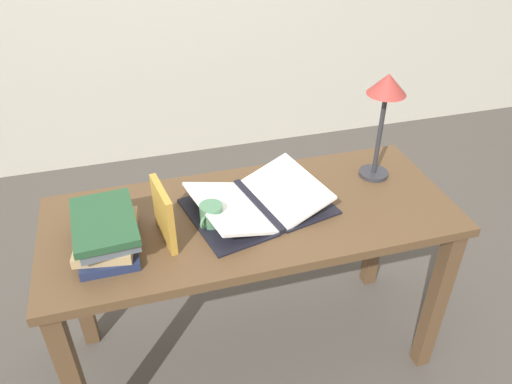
{
  "coord_description": "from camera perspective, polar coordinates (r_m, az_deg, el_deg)",
  "views": [
    {
      "loc": [
        -0.37,
        -1.37,
        1.84
      ],
      "look_at": [
        0.02,
        0.01,
        0.84
      ],
      "focal_mm": 35.0,
      "sensor_mm": 36.0,
      "label": 1
    }
  ],
  "objects": [
    {
      "name": "coffee_mug",
      "position": [
        1.71,
        -5.15,
        -2.68
      ],
      "size": [
        0.09,
        0.09,
        0.08
      ],
      "rotation": [
        0.0,
        0.0,
        3.96
      ],
      "color": "#4C7F5B",
      "rests_on": "reading_desk"
    },
    {
      "name": "book_stack_tall",
      "position": [
        1.67,
        -16.76,
        -4.44
      ],
      "size": [
        0.22,
        0.3,
        0.12
      ],
      "color": "#1E284C",
      "rests_on": "reading_desk"
    },
    {
      "name": "open_book",
      "position": [
        1.8,
        0.26,
        -1.16
      ],
      "size": [
        0.56,
        0.46,
        0.08
      ],
      "rotation": [
        0.0,
        0.0,
        0.23
      ],
      "color": "black",
      "rests_on": "reading_desk"
    },
    {
      "name": "book_standing_upright",
      "position": [
        1.64,
        -10.51,
        -2.52
      ],
      "size": [
        0.05,
        0.19,
        0.2
      ],
      "rotation": [
        0.0,
        0.0,
        0.16
      ],
      "color": "#BC8933",
      "rests_on": "reading_desk"
    },
    {
      "name": "reading_lamp",
      "position": [
        1.89,
        14.58,
        10.37
      ],
      "size": [
        0.14,
        0.14,
        0.42
      ],
      "color": "#2D2D33",
      "rests_on": "reading_desk"
    },
    {
      "name": "reading_desk",
      "position": [
        1.86,
        -0.47,
        -5.15
      ],
      "size": [
        1.47,
        0.61,
        0.76
      ],
      "color": "brown",
      "rests_on": "ground_plane"
    },
    {
      "name": "ground_plane",
      "position": [
        2.33,
        -0.39,
        -17.44
      ],
      "size": [
        12.0,
        12.0,
        0.0
      ],
      "primitive_type": "plane",
      "color": "#47423D"
    }
  ]
}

